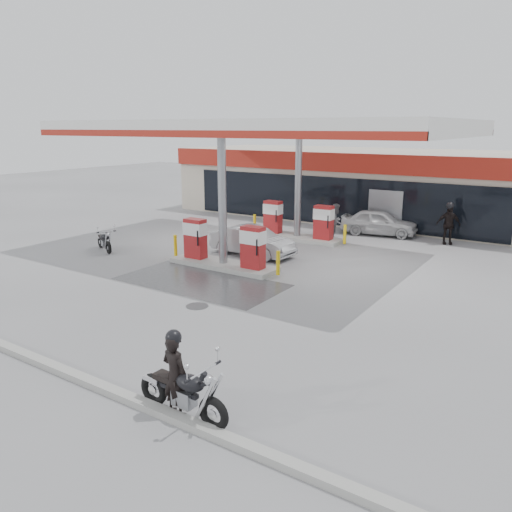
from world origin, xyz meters
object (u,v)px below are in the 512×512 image
at_px(biker_main, 175,375).
at_px(sedan_white, 379,222).
at_px(parked_motorcycle, 105,242).
at_px(main_motorcycle, 184,393).
at_px(attendant, 336,222).
at_px(parked_car_left, 212,199).
at_px(pump_island_near, 223,249).
at_px(pump_island_far, 297,225).
at_px(biker_walking, 448,225).
at_px(hatchback_silver, 252,241).
at_px(parked_car_right, 451,221).

bearing_deg(biker_main, sedan_white, -78.45).
bearing_deg(parked_motorcycle, sedan_white, 73.06).
height_order(main_motorcycle, sedan_white, sedan_white).
distance_m(parked_motorcycle, attendant, 10.87).
xyz_separation_m(biker_main, parked_car_left, (-15.51, 20.80, -0.29)).
xyz_separation_m(biker_main, sedan_white, (-2.54, 18.00, -0.17)).
bearing_deg(sedan_white, pump_island_near, 152.11).
relative_size(pump_island_far, parked_car_left, 1.41).
bearing_deg(main_motorcycle, biker_walking, 89.18).
xyz_separation_m(pump_island_near, biker_main, (5.51, -8.80, 0.11)).
height_order(sedan_white, hatchback_silver, sedan_white).
bearing_deg(parked_car_left, biker_main, -128.45).
relative_size(sedan_white, biker_walking, 2.05).
bearing_deg(pump_island_near, parked_car_left, 129.81).
xyz_separation_m(sedan_white, hatchback_silver, (-3.07, -7.00, -0.03)).
bearing_deg(attendant, main_motorcycle, -168.12).
bearing_deg(sedan_white, biker_walking, -103.89).
height_order(hatchback_silver, parked_car_right, hatchback_silver).
bearing_deg(hatchback_silver, sedan_white, -21.77).
bearing_deg(parked_car_left, biker_walking, -85.65).
bearing_deg(hatchback_silver, parked_car_left, 47.20).
bearing_deg(main_motorcycle, parked_car_right, 90.92).
bearing_deg(sedan_white, parked_car_right, -55.95).
bearing_deg(parked_car_right, parked_car_left, 73.39).
relative_size(pump_island_far, parked_motorcycle, 2.92).
xyz_separation_m(pump_island_near, biker_walking, (6.38, 8.97, 0.22)).
bearing_deg(main_motorcycle, pump_island_far, 112.45).
relative_size(hatchback_silver, biker_walking, 2.02).
distance_m(main_motorcycle, parked_car_left, 26.06).
bearing_deg(pump_island_near, pump_island_far, 90.00).
relative_size(sedan_white, hatchback_silver, 1.01).
relative_size(pump_island_near, pump_island_far, 1.00).
xyz_separation_m(pump_island_near, main_motorcycle, (5.71, -8.80, -0.21)).
relative_size(hatchback_silver, parked_car_left, 1.03).
distance_m(sedan_white, parked_car_right, 4.03).
relative_size(pump_island_near, attendant, 2.92).
xyz_separation_m(pump_island_near, parked_motorcycle, (-5.96, -0.81, -0.28)).
xyz_separation_m(pump_island_far, main_motorcycle, (5.71, -14.80, -0.21)).
distance_m(biker_main, attendant, 16.28).
distance_m(sedan_white, attendant, 2.61).
xyz_separation_m(sedan_white, parked_car_left, (-12.97, 2.80, -0.12)).
relative_size(pump_island_far, biker_main, 3.15).
distance_m(pump_island_near, sedan_white, 9.67).
bearing_deg(biker_main, hatchback_silver, -59.48).
distance_m(sedan_white, hatchback_silver, 7.64).
relative_size(attendant, biker_walking, 0.95).
bearing_deg(sedan_white, parked_motorcycle, 128.28).
bearing_deg(parked_motorcycle, parked_car_right, 72.08).
xyz_separation_m(biker_main, biker_walking, (0.87, 17.76, 0.11)).
bearing_deg(parked_car_left, pump_island_near, -125.35).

